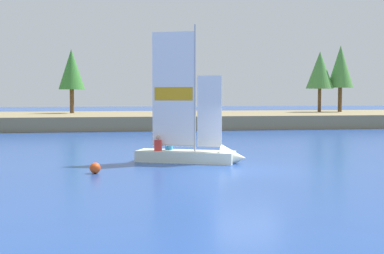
% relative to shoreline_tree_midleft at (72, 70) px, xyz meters
% --- Properties ---
extents(ground_plane, '(200.00, 200.00, 0.00)m').
position_rel_shoreline_tree_midleft_xyz_m(ground_plane, '(8.30, -30.01, -5.01)').
color(ground_plane, '#234793').
extents(shore_bank, '(80.00, 13.51, 1.12)m').
position_rel_shoreline_tree_midleft_xyz_m(shore_bank, '(8.30, -1.89, -4.45)').
color(shore_bank, '#897A56').
rests_on(shore_bank, ground).
extents(shoreline_tree_midleft, '(2.33, 2.33, 5.73)m').
position_rel_shoreline_tree_midleft_xyz_m(shoreline_tree_midleft, '(0.00, 0.00, 0.00)').
color(shoreline_tree_midleft, brown).
rests_on(shoreline_tree_midleft, shore_bank).
extents(shoreline_tree_centre, '(2.61, 2.61, 5.77)m').
position_rel_shoreline_tree_midleft_xyz_m(shoreline_tree_centre, '(23.21, -0.54, 0.08)').
color(shoreline_tree_centre, brown).
rests_on(shoreline_tree_centre, shore_bank).
extents(shoreline_tree_midright, '(2.47, 2.47, 6.37)m').
position_rel_shoreline_tree_midleft_xyz_m(shoreline_tree_midright, '(25.32, -0.47, 0.42)').
color(shoreline_tree_midright, brown).
rests_on(shoreline_tree_midright, shore_bank).
extents(sailboat, '(4.71, 2.86, 6.05)m').
position_rel_shoreline_tree_midleft_xyz_m(sailboat, '(6.89, -27.44, -4.49)').
color(sailboat, silver).
rests_on(sailboat, ground).
extents(channel_buoy, '(0.40, 0.40, 0.40)m').
position_rel_shoreline_tree_midleft_xyz_m(channel_buoy, '(2.65, -29.93, -4.81)').
color(channel_buoy, '#E54C19').
rests_on(channel_buoy, ground).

